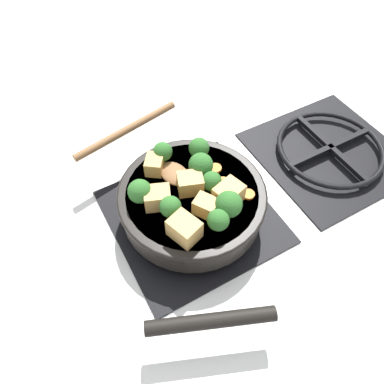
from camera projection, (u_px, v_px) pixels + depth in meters
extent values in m
plane|color=silver|center=(192.00, 217.00, 0.76)|extent=(2.40, 2.40, 0.00)
cube|color=black|center=(192.00, 216.00, 0.76)|extent=(0.31, 0.31, 0.01)
torus|color=black|center=(192.00, 211.00, 0.74)|extent=(0.24, 0.24, 0.01)
cube|color=black|center=(192.00, 211.00, 0.74)|extent=(0.01, 0.23, 0.01)
cube|color=black|center=(192.00, 211.00, 0.74)|extent=(0.23, 0.01, 0.01)
cube|color=black|center=(328.00, 152.00, 0.86)|extent=(0.31, 0.31, 0.01)
torus|color=black|center=(330.00, 148.00, 0.85)|extent=(0.24, 0.24, 0.01)
cube|color=black|center=(330.00, 148.00, 0.85)|extent=(0.01, 0.23, 0.01)
cube|color=black|center=(330.00, 148.00, 0.85)|extent=(0.23, 0.01, 0.01)
cylinder|color=black|center=(192.00, 201.00, 0.72)|extent=(0.27, 0.27, 0.06)
cylinder|color=brown|center=(192.00, 200.00, 0.71)|extent=(0.25, 0.25, 0.05)
torus|color=black|center=(192.00, 193.00, 0.70)|extent=(0.28, 0.28, 0.01)
cylinder|color=black|center=(211.00, 321.00, 0.56)|extent=(0.10, 0.19, 0.02)
ellipsoid|color=brown|center=(175.00, 174.00, 0.71)|extent=(0.08, 0.06, 0.01)
cylinder|color=brown|center=(127.00, 130.00, 0.78)|extent=(0.07, 0.25, 0.02)
cube|color=tan|center=(190.00, 183.00, 0.68)|extent=(0.05, 0.06, 0.04)
cube|color=tan|center=(206.00, 206.00, 0.65)|extent=(0.05, 0.05, 0.03)
cube|color=tan|center=(184.00, 229.00, 0.62)|extent=(0.06, 0.05, 0.04)
cube|color=tan|center=(158.00, 198.00, 0.66)|extent=(0.05, 0.06, 0.04)
cube|color=tan|center=(154.00, 164.00, 0.71)|extent=(0.05, 0.05, 0.03)
cube|color=tan|center=(229.00, 194.00, 0.67)|extent=(0.05, 0.06, 0.04)
cylinder|color=#709956|center=(171.00, 213.00, 0.66)|extent=(0.01, 0.01, 0.01)
sphere|color=#2D6628|center=(170.00, 207.00, 0.64)|extent=(0.04, 0.04, 0.04)
cylinder|color=#709956|center=(211.00, 188.00, 0.69)|extent=(0.01, 0.01, 0.01)
sphere|color=#2D6628|center=(212.00, 181.00, 0.68)|extent=(0.04, 0.04, 0.04)
cylinder|color=#709956|center=(228.00, 212.00, 0.66)|extent=(0.01, 0.01, 0.01)
sphere|color=#2D6628|center=(229.00, 204.00, 0.64)|extent=(0.05, 0.05, 0.05)
cylinder|color=#709956|center=(141.00, 199.00, 0.68)|extent=(0.01, 0.01, 0.01)
sphere|color=#2D6628|center=(140.00, 191.00, 0.66)|extent=(0.04, 0.04, 0.04)
cylinder|color=#709956|center=(199.00, 155.00, 0.74)|extent=(0.01, 0.01, 0.01)
sphere|color=#2D6628|center=(199.00, 148.00, 0.72)|extent=(0.04, 0.04, 0.04)
cylinder|color=#709956|center=(216.00, 227.00, 0.64)|extent=(0.01, 0.01, 0.01)
sphere|color=#2D6628|center=(217.00, 221.00, 0.62)|extent=(0.04, 0.04, 0.04)
cylinder|color=#709956|center=(163.00, 159.00, 0.74)|extent=(0.01, 0.01, 0.01)
sphere|color=#2D6628|center=(163.00, 152.00, 0.72)|extent=(0.04, 0.04, 0.04)
cylinder|color=#709956|center=(201.00, 173.00, 0.71)|extent=(0.01, 0.01, 0.01)
sphere|color=#2D6628|center=(201.00, 165.00, 0.69)|extent=(0.05, 0.05, 0.05)
cylinder|color=orange|center=(248.00, 194.00, 0.69)|extent=(0.02, 0.02, 0.01)
cylinder|color=orange|center=(215.00, 168.00, 0.73)|extent=(0.02, 0.02, 0.01)
cylinder|color=orange|center=(223.00, 182.00, 0.70)|extent=(0.02, 0.02, 0.01)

